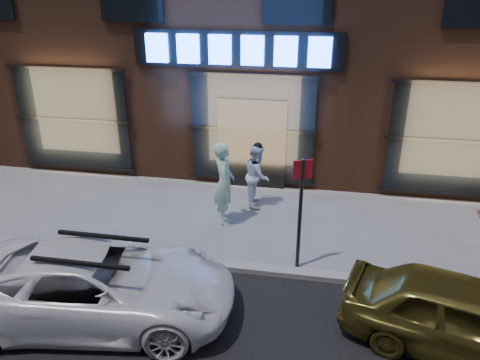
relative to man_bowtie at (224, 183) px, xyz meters
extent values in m
plane|color=slate|center=(0.31, -1.89, -0.97)|extent=(90.00, 90.00, 0.00)
cube|color=gray|center=(0.31, -1.89, -0.91)|extent=(60.00, 0.25, 0.12)
cube|color=black|center=(-0.09, 2.06, 2.63)|extent=(5.20, 0.06, 0.90)
cube|color=black|center=(0.31, 2.03, 0.23)|extent=(1.80, 0.10, 2.40)
cube|color=#FFBF72|center=(-4.69, 2.09, 0.63)|extent=(3.00, 0.04, 2.60)
cube|color=black|center=(-4.69, 2.05, 0.63)|extent=(3.20, 0.06, 2.80)
cube|color=#FFBF72|center=(0.31, 2.09, 0.63)|extent=(3.00, 0.04, 2.60)
cube|color=black|center=(0.31, 2.05, 0.63)|extent=(3.20, 0.06, 2.80)
cube|color=#FFBF72|center=(5.31, 2.09, 0.63)|extent=(3.00, 0.04, 2.60)
cube|color=black|center=(5.31, 2.05, 0.63)|extent=(3.20, 0.06, 2.80)
cube|color=#2659FF|center=(-2.09, 1.99, 2.63)|extent=(0.55, 0.12, 0.70)
cube|color=#2659FF|center=(-1.29, 1.99, 2.63)|extent=(0.55, 0.12, 0.70)
cube|color=#2659FF|center=(-0.49, 1.99, 2.63)|extent=(0.55, 0.12, 0.70)
cube|color=#2659FF|center=(0.31, 1.99, 2.63)|extent=(0.55, 0.12, 0.70)
cube|color=#2659FF|center=(1.11, 1.99, 2.63)|extent=(0.55, 0.12, 0.70)
cube|color=#2659FF|center=(1.91, 1.99, 2.63)|extent=(0.55, 0.12, 0.70)
imported|color=#BAF5D6|center=(0.00, 0.00, 0.00)|extent=(0.63, 0.80, 1.93)
imported|color=white|center=(0.62, 0.99, -0.18)|extent=(0.68, 0.82, 1.56)
imported|color=white|center=(-1.38, -3.59, -0.34)|extent=(4.78, 2.71, 1.26)
imported|color=olive|center=(4.38, -3.36, -0.36)|extent=(3.85, 2.38, 1.22)
cylinder|color=#262628|center=(1.79, -1.57, 0.17)|extent=(0.07, 0.07, 2.28)
cube|color=#B1141F|center=(1.79, -1.57, 1.11)|extent=(0.35, 0.17, 0.36)
camera|label=1|loc=(2.06, -9.39, 4.36)|focal=35.00mm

